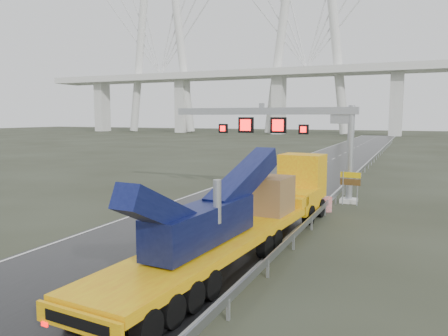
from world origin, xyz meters
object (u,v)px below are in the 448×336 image
at_px(sign_gantry, 287,126).
at_px(heavy_haul_truck, 257,207).
at_px(exit_sign_pair, 350,182).
at_px(striped_barrier, 327,204).

xyz_separation_m(sign_gantry, heavy_haul_truck, (1.97, -12.55, -3.76)).
bearing_deg(sign_gantry, exit_sign_pair, -11.24).
bearing_deg(striped_barrier, exit_sign_pair, 47.49).
relative_size(sign_gantry, exit_sign_pair, 6.05).
relative_size(heavy_haul_truck, exit_sign_pair, 8.34).
bearing_deg(heavy_haul_truck, sign_gantry, 103.17).
xyz_separation_m(heavy_haul_truck, striped_barrier, (1.93, 8.68, -1.34)).
bearing_deg(exit_sign_pair, heavy_haul_truck, -100.87).
distance_m(sign_gantry, heavy_haul_truck, 13.25).
relative_size(heavy_haul_truck, striped_barrier, 19.88).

